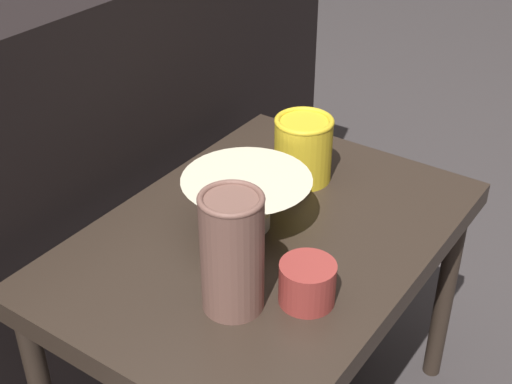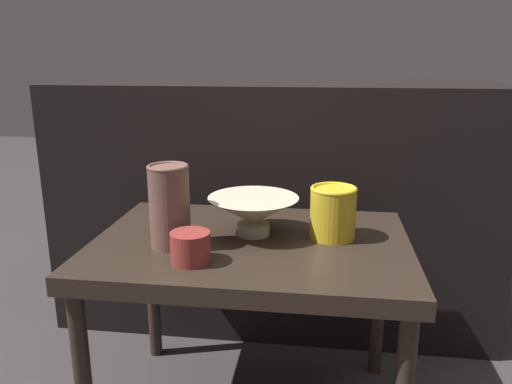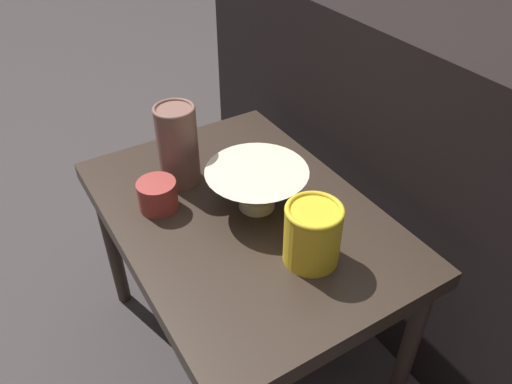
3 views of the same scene
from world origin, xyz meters
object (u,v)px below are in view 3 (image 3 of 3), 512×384
object	(u,v)px
vase_colorful_right	(313,233)
vase_textured_left	(178,144)
bowl	(258,185)
cup	(158,195)

from	to	relation	value
vase_colorful_right	vase_textured_left	bearing A→B (deg)	-164.00
vase_textured_left	vase_colorful_right	size ratio (longest dim) A/B	1.52
bowl	cup	bearing A→B (deg)	-120.87
vase_textured_left	vase_colorful_right	xyz separation A→B (m)	(0.35, 0.10, -0.03)
bowl	cup	size ratio (longest dim) A/B	2.59
vase_textured_left	bowl	bearing A→B (deg)	29.09
vase_textured_left	cup	size ratio (longest dim) A/B	2.25
vase_colorful_right	cup	distance (m)	0.34
vase_colorful_right	cup	size ratio (longest dim) A/B	1.48
vase_colorful_right	cup	bearing A→B (deg)	-147.46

